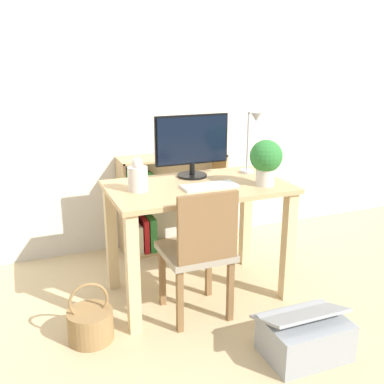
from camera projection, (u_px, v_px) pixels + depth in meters
name	position (u px, v px, depth m)	size (l,w,h in m)	color
ground_plane	(197.00, 292.00, 3.08)	(10.00, 10.00, 0.00)	#CCB284
wall_back	(151.00, 89.00, 3.56)	(8.00, 0.05, 2.60)	silver
desk	(198.00, 209.00, 2.90)	(1.14, 0.68, 0.77)	tan
monitor	(192.00, 143.00, 2.98)	(0.52, 0.20, 0.42)	black
keyboard	(209.00, 186.00, 2.80)	(0.35, 0.14, 0.02)	silver
vase	(138.00, 177.00, 2.70)	(0.12, 0.12, 0.21)	silver
desk_lamp	(252.00, 137.00, 3.03)	(0.10, 0.19, 0.43)	#B7B7BC
potted_plant	(266.00, 159.00, 2.79)	(0.20, 0.20, 0.29)	silver
chair	(199.00, 249.00, 2.66)	(0.40, 0.40, 0.83)	#9E937F
bookshelf	(154.00, 205.00, 3.65)	(0.87, 0.28, 0.78)	tan
basket	(90.00, 324.00, 2.54)	(0.26, 0.26, 0.36)	#997547
storage_box	(304.00, 336.00, 2.41)	(0.45, 0.37, 0.28)	#999EA3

